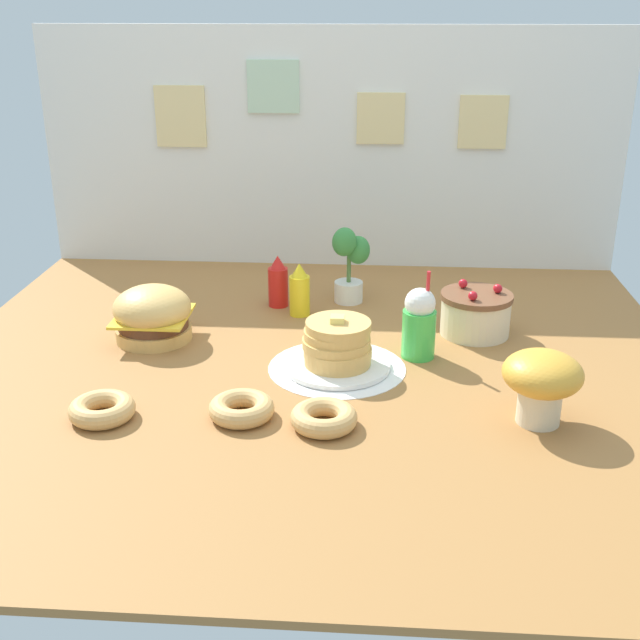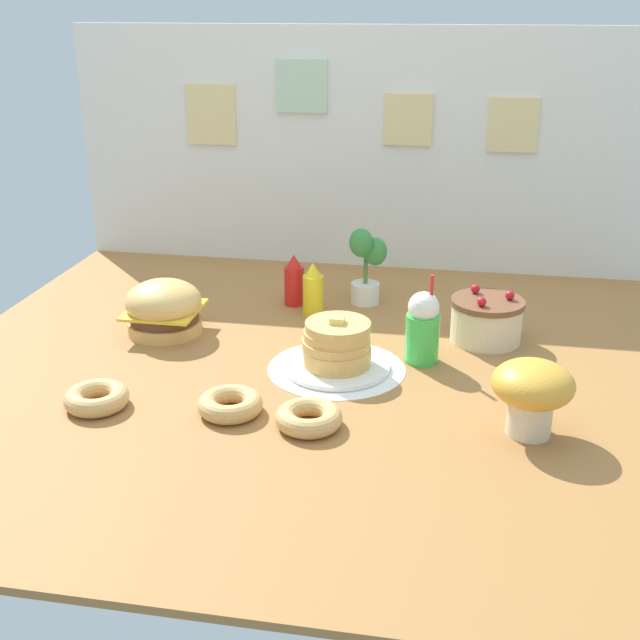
% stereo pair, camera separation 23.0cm
% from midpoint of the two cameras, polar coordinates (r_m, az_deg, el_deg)
% --- Properties ---
extents(ground_plane, '(2.25, 2.04, 0.02)m').
position_cam_midpoint_polar(ground_plane, '(2.35, -3.58, -3.81)').
color(ground_plane, '#9E6B38').
extents(back_wall, '(2.25, 0.04, 0.92)m').
position_cam_midpoint_polar(back_wall, '(3.18, -1.39, 12.07)').
color(back_wall, silver).
rests_on(back_wall, ground_plane).
extents(doily_mat, '(0.41, 0.41, 0.00)m').
position_cam_midpoint_polar(doily_mat, '(2.35, -1.58, -3.48)').
color(doily_mat, white).
rests_on(doily_mat, ground_plane).
extents(burger, '(0.24, 0.24, 0.18)m').
position_cam_midpoint_polar(burger, '(2.60, -14.35, 0.33)').
color(burger, '#DBA859').
rests_on(burger, ground_plane).
extents(pancake_stack, '(0.31, 0.31, 0.16)m').
position_cam_midpoint_polar(pancake_stack, '(2.32, -1.60, -2.04)').
color(pancake_stack, white).
rests_on(pancake_stack, doily_mat).
extents(layer_cake, '(0.23, 0.23, 0.17)m').
position_cam_midpoint_polar(layer_cake, '(2.59, 8.56, 0.43)').
color(layer_cake, beige).
rests_on(layer_cake, ground_plane).
extents(ketchup_bottle, '(0.07, 0.07, 0.18)m').
position_cam_midpoint_polar(ketchup_bottle, '(2.81, -5.35, 2.62)').
color(ketchup_bottle, red).
rests_on(ketchup_bottle, ground_plane).
extents(mustard_bottle, '(0.07, 0.07, 0.18)m').
position_cam_midpoint_polar(mustard_bottle, '(2.72, -3.89, 2.02)').
color(mustard_bottle, yellow).
rests_on(mustard_bottle, ground_plane).
extents(cream_soda_cup, '(0.10, 0.10, 0.28)m').
position_cam_midpoint_polar(cream_soda_cup, '(2.39, 4.37, -0.30)').
color(cream_soda_cup, green).
rests_on(cream_soda_cup, ground_plane).
extents(donut_pink_glaze, '(0.17, 0.17, 0.05)m').
position_cam_midpoint_polar(donut_pink_glaze, '(2.18, -18.25, -6.10)').
color(donut_pink_glaze, tan).
rests_on(donut_pink_glaze, ground_plane).
extents(donut_chocolate, '(0.17, 0.17, 0.05)m').
position_cam_midpoint_polar(donut_chocolate, '(2.10, -8.78, -6.29)').
color(donut_chocolate, tan).
rests_on(donut_chocolate, ground_plane).
extents(donut_vanilla, '(0.17, 0.17, 0.05)m').
position_cam_midpoint_polar(donut_vanilla, '(2.03, -2.99, -7.01)').
color(donut_vanilla, tan).
rests_on(donut_vanilla, ground_plane).
extents(potted_plant, '(0.14, 0.11, 0.28)m').
position_cam_midpoint_polar(potted_plant, '(2.82, -0.27, 4.15)').
color(potted_plant, white).
rests_on(potted_plant, ground_plane).
extents(mushroom_stool, '(0.20, 0.20, 0.19)m').
position_cam_midpoint_polar(mushroom_stool, '(2.06, 12.49, -4.27)').
color(mushroom_stool, beige).
rests_on(mushroom_stool, ground_plane).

